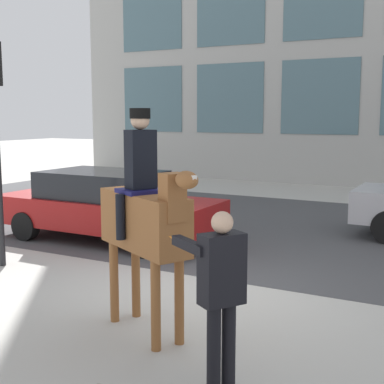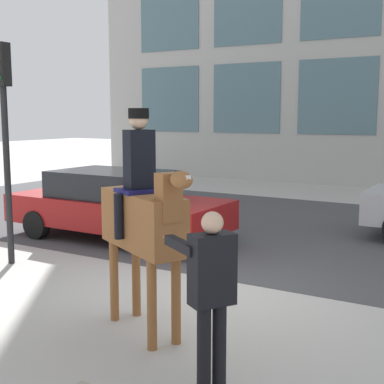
# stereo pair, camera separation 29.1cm
# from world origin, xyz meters

# --- Properties ---
(ground_plane) EXTENTS (80.00, 80.00, 0.00)m
(ground_plane) POSITION_xyz_m (0.00, 0.00, 0.00)
(ground_plane) COLOR #B2AFA8
(road_surface) EXTENTS (24.66, 8.50, 0.01)m
(road_surface) POSITION_xyz_m (0.00, 4.75, 0.00)
(road_surface) COLOR #444447
(road_surface) RESTS_ON ground_plane
(mounted_horse_lead) EXTENTS (1.72, 1.10, 2.67)m
(mounted_horse_lead) POSITION_xyz_m (0.09, -1.78, 1.42)
(mounted_horse_lead) COLOR brown
(mounted_horse_lead) RESTS_ON ground_plane
(pedestrian_bystander) EXTENTS (0.91, 0.48, 1.75)m
(pedestrian_bystander) POSITION_xyz_m (1.48, -2.70, 1.03)
(pedestrian_bystander) COLOR black
(pedestrian_bystander) RESTS_ON ground_plane
(street_car_near_lane) EXTENTS (4.76, 1.96, 1.44)m
(street_car_near_lane) POSITION_xyz_m (-3.32, 1.94, 0.74)
(street_car_near_lane) COLOR maroon
(street_car_near_lane) RESTS_ON ground_plane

